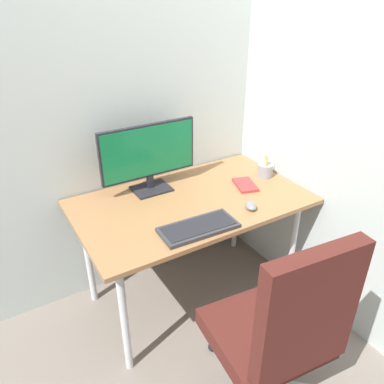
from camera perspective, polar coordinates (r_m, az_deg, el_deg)
The scene contains 10 objects.
ground_plane at distance 2.59m, azimuth -0.08°, elevation -15.11°, with size 8.00×8.00×0.00m, color slate.
wall_back at distance 2.27m, azimuth -5.79°, elevation 18.54°, with size 2.26×0.04×2.80m, color #B7C1BC.
wall_side_right at distance 2.25m, azimuth 17.73°, elevation 17.27°, with size 0.04×1.73×2.80m, color #B7C1BC.
desk at distance 2.19m, azimuth -0.09°, elevation -2.71°, with size 1.31×0.77×0.72m.
office_chair at distance 1.73m, azimuth 13.22°, elevation -19.51°, with size 0.64×0.65×1.02m.
monitor at distance 2.19m, azimuth -6.54°, elevation 5.64°, with size 0.58×0.18×0.40m.
keyboard at distance 1.90m, azimuth 0.98°, elevation -5.36°, with size 0.40×0.20×0.02m.
mouse at distance 2.09m, azimuth 8.86°, elevation -2.10°, with size 0.06×0.08×0.03m, color slate.
pen_holder at distance 2.46m, azimuth 10.94°, elevation 3.23°, with size 0.10×0.10×0.16m.
notebook at distance 2.33m, azimuth 8.02°, elevation 1.07°, with size 0.11×0.18×0.02m, color #B23333.
Camera 1 is at (-0.96, -1.61, 1.79)m, focal length 35.42 mm.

